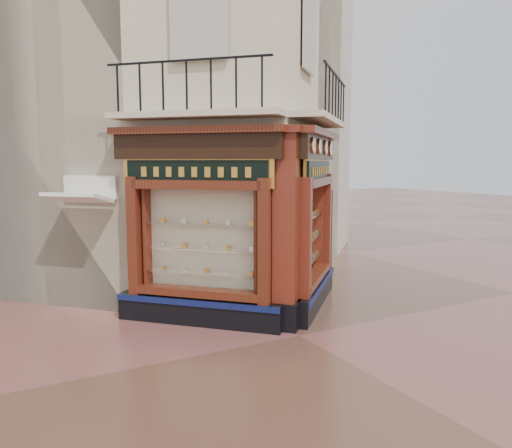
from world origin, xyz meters
TOP-DOWN VIEW (x-y plane):
  - ground at (0.00, 0.00)m, footprint 80.00×80.00m
  - main_building at (0.00, 6.16)m, footprint 11.31×11.31m
  - neighbour_left at (-2.47, 8.63)m, footprint 11.31×11.31m
  - neighbour_right at (2.47, 8.63)m, footprint 11.31×11.31m
  - shopfront_left at (-1.41, 1.57)m, footprint 2.86×2.86m
  - shopfront_right at (1.41, 1.57)m, footprint 2.86×2.86m
  - corner_pilaster at (0.00, 0.50)m, footprint 0.85×0.85m
  - balcony at (0.00, 1.49)m, footprint 5.94×2.97m
  - clock_a at (0.62, 0.51)m, footprint 0.26×0.26m
  - clock_b at (1.15, 1.05)m, footprint 0.27×0.27m
  - clock_c at (1.77, 1.67)m, footprint 0.27×0.27m
  - clock_d at (2.34, 2.24)m, footprint 0.31×0.31m
  - awning at (-3.43, 3.22)m, footprint 1.45×1.45m
  - signboard_left at (-1.46, 1.51)m, footprint 2.29×2.29m
  - signboard_right at (1.46, 1.51)m, footprint 2.13×2.13m

SIDE VIEW (x-z plane):
  - ground at x=0.00m, z-range 0.00..0.00m
  - awning at x=-3.43m, z-range -0.13..0.13m
  - corner_pilaster at x=0.00m, z-range -0.04..3.94m
  - shopfront_left at x=-1.41m, z-range -0.01..3.97m
  - shopfront_right at x=1.41m, z-range -0.01..3.97m
  - signboard_left at x=-1.46m, z-range 2.79..3.41m
  - signboard_right at x=1.46m, z-range 2.82..3.38m
  - clock_d at x=2.34m, z-range 3.42..3.82m
  - clock_b at x=1.15m, z-range 3.46..3.78m
  - clock_a at x=0.62m, z-range 3.46..3.78m
  - clock_c at x=1.77m, z-range 3.45..3.79m
  - balcony at x=0.00m, z-range 3.70..4.73m
  - neighbour_left at x=-2.47m, z-range 0.00..11.00m
  - neighbour_right at x=2.47m, z-range 0.00..11.00m
  - main_building at x=0.00m, z-range 0.00..12.00m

